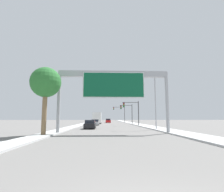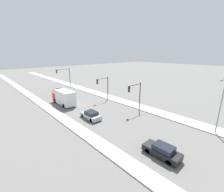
{
  "view_description": "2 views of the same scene",
  "coord_description": "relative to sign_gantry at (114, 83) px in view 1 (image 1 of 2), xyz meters",
  "views": [
    {
      "loc": [
        -0.94,
        -2.61,
        1.82
      ],
      "look_at": [
        0.0,
        22.96,
        5.02
      ],
      "focal_mm": 28.0,
      "sensor_mm": 36.0,
      "label": 1
    },
    {
      "loc": [
        -17.53,
        20.19,
        11.36
      ],
      "look_at": [
        2.0,
        41.29,
        3.07
      ],
      "focal_mm": 24.0,
      "sensor_mm": 36.0,
      "label": 2
    }
  ],
  "objects": [
    {
      "name": "palm_tree_foreground",
      "position": [
        -7.15,
        -2.49,
        -0.56
      ],
      "size": [
        3.12,
        3.12,
        7.04
      ],
      "color": "brown",
      "rests_on": "ground"
    },
    {
      "name": "traffic_light_mid_block",
      "position": [
        5.59,
        30.13,
        -2.11
      ],
      "size": [
        3.61,
        0.32,
        5.71
      ],
      "color": "#3D3D3F",
      "rests_on": "ground"
    },
    {
      "name": "traffic_light_far_intersection",
      "position": [
        5.22,
        50.13,
        -1.58
      ],
      "size": [
        4.88,
        0.32,
        6.42
      ],
      "color": "#3D3D3F",
      "rests_on": "ground"
    },
    {
      "name": "sidewalk_right",
      "position": [
        7.75,
        42.13,
        -5.86
      ],
      "size": [
        3.0,
        120.0,
        0.15
      ],
      "color": "#BBBBBB",
      "rests_on": "ground"
    },
    {
      "name": "median_strip_left",
      "position": [
        -7.25,
        42.13,
        -5.86
      ],
      "size": [
        2.0,
        120.0,
        0.15
      ],
      "color": "#BBBBBB",
      "rests_on": "ground"
    },
    {
      "name": "traffic_light_near_intersection",
      "position": [
        5.51,
        20.13,
        -2.1
      ],
      "size": [
        3.83,
        0.32,
        5.7
      ],
      "color": "#3D3D3F",
      "rests_on": "ground"
    },
    {
      "name": "car_mid_right",
      "position": [
        -3.5,
        23.06,
        -5.26
      ],
      "size": [
        1.85,
        4.26,
        1.42
      ],
      "color": "#A5A8AD",
      "rests_on": "ground"
    },
    {
      "name": "sign_gantry",
      "position": [
        0.0,
        0.0,
        0.0
      ],
      "size": [
        13.29,
        0.73,
        7.42
      ],
      "color": "#9EA0A5",
      "rests_on": "ground"
    },
    {
      "name": "truck_box_primary",
      "position": [
        -3.5,
        33.42,
        -4.23
      ],
      "size": [
        2.46,
        7.3,
        3.37
      ],
      "color": "red",
      "rests_on": "ground"
    },
    {
      "name": "car_mid_left",
      "position": [
        0.0,
        43.35,
        -5.23
      ],
      "size": [
        1.81,
        4.24,
        1.5
      ],
      "color": "red",
      "rests_on": "ground"
    },
    {
      "name": "car_far_right",
      "position": [
        -3.5,
        9.14,
        -5.24
      ],
      "size": [
        1.76,
        4.25,
        1.46
      ],
      "color": "black",
      "rests_on": "ground"
    },
    {
      "name": "street_lamp_right",
      "position": [
        6.48,
        6.42,
        -0.89
      ],
      "size": [
        2.88,
        0.28,
        8.45
      ],
      "color": "#9EA0A5",
      "rests_on": "ground"
    }
  ]
}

